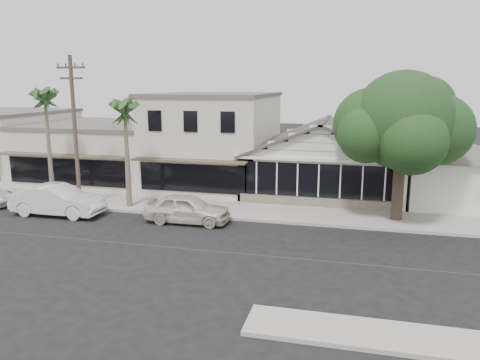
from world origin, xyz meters
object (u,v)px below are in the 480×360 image
(car_1, at_px, (58,200))
(shade_tree, at_px, (401,123))
(utility_pole, at_px, (75,129))
(car_0, at_px, (187,208))

(car_1, bearing_deg, shade_tree, -79.55)
(utility_pole, bearing_deg, car_0, -9.86)
(car_0, height_order, shade_tree, shade_tree)
(car_0, xyz_separation_m, shade_tree, (10.92, 3.17, 4.55))
(utility_pole, height_order, car_1, utility_pole)
(car_0, relative_size, shade_tree, 0.57)
(car_0, height_order, car_1, car_1)
(utility_pole, height_order, shade_tree, utility_pole)
(utility_pole, bearing_deg, car_1, -100.98)
(car_1, relative_size, shade_tree, 0.65)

